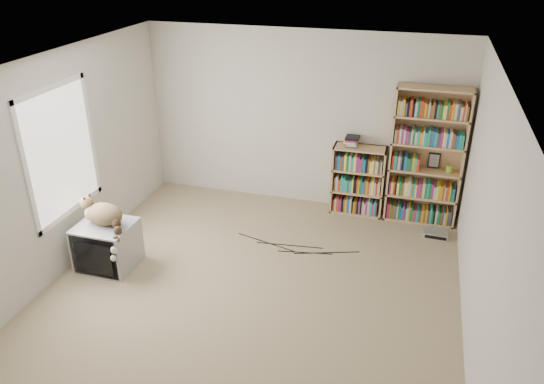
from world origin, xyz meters
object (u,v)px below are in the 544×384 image
(cat, at_px, (105,219))
(bookcase_tall, at_px, (426,160))
(crt_tv, at_px, (108,245))
(dvd_player, at_px, (435,233))
(bookcase_short, at_px, (358,182))

(cat, height_order, bookcase_tall, bookcase_tall)
(crt_tv, height_order, cat, cat)
(dvd_player, bearing_deg, cat, -152.09)
(cat, xyz_separation_m, dvd_player, (3.73, 1.80, -0.61))
(crt_tv, distance_m, dvd_player, 4.17)
(crt_tv, bearing_deg, cat, -28.00)
(bookcase_tall, xyz_separation_m, dvd_player, (0.24, -0.41, -0.86))
(bookcase_short, distance_m, dvd_player, 1.25)
(bookcase_short, bearing_deg, bookcase_tall, 0.15)
(cat, height_order, dvd_player, cat)
(cat, bearing_deg, bookcase_tall, 38.06)
(cat, bearing_deg, bookcase_short, 45.83)
(crt_tv, height_order, bookcase_short, bookcase_short)
(dvd_player, bearing_deg, crt_tv, -152.59)
(dvd_player, bearing_deg, bookcase_short, 161.88)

